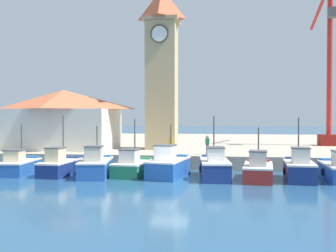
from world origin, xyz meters
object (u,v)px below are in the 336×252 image
object	(u,v)px
fishing_boat_left_outer	(60,165)
fishing_boat_mid_right	(215,167)
fishing_boat_far_left	(19,165)
fishing_boat_right_outer	(299,169)
port_crane_near	(329,85)
clock_tower	(162,64)
warehouse_left	(63,119)
fishing_boat_right_inner	(258,170)
dock_worker_near_tower	(171,144)
fishing_boat_mid_left	(132,166)
fishing_boat_left_inner	(96,166)
dock_worker_along_quay	(207,145)
fishing_boat_center	(168,166)

from	to	relation	value
fishing_boat_left_outer	fishing_boat_mid_right	size ratio (longest dim) A/B	0.84
fishing_boat_far_left	fishing_boat_right_outer	bearing A→B (deg)	-0.71
port_crane_near	clock_tower	bearing A→B (deg)	-157.56
warehouse_left	fishing_boat_right_inner	bearing A→B (deg)	-28.60
fishing_boat_right_outer	dock_worker_near_tower	size ratio (longest dim) A/B	2.69
fishing_boat_mid_left	port_crane_near	bearing A→B (deg)	43.39
fishing_boat_far_left	dock_worker_near_tower	distance (m)	12.10
clock_tower	dock_worker_near_tower	world-z (taller)	clock_tower
fishing_boat_left_inner	clock_tower	bearing A→B (deg)	73.67
fishing_boat_mid_left	dock_worker_along_quay	size ratio (longest dim) A/B	2.68
fishing_boat_right_inner	clock_tower	xyz separation A→B (m)	(-8.28, 10.78, 8.72)
fishing_boat_mid_right	dock_worker_along_quay	world-z (taller)	fishing_boat_mid_right
fishing_boat_right_outer	dock_worker_along_quay	size ratio (longest dim) A/B	2.69
fishing_boat_far_left	fishing_boat_left_inner	xyz separation A→B (m)	(6.14, -0.41, 0.12)
fishing_boat_right_outer	warehouse_left	xyz separation A→B (m)	(-20.69, 9.63, 3.29)
fishing_boat_mid_right	fishing_boat_far_left	bearing A→B (deg)	-179.94
fishing_boat_center	warehouse_left	distance (m)	15.31
fishing_boat_left_outer	warehouse_left	xyz separation A→B (m)	(-3.69, 9.48, 3.38)
fishing_boat_left_inner	warehouse_left	world-z (taller)	warehouse_left
fishing_boat_right_inner	dock_worker_near_tower	world-z (taller)	fishing_boat_right_inner
fishing_boat_center	warehouse_left	world-z (taller)	warehouse_left
fishing_boat_mid_right	fishing_boat_mid_left	bearing A→B (deg)	175.71
dock_worker_along_quay	fishing_boat_center	bearing A→B (deg)	-117.67
fishing_boat_center	port_crane_near	distance (m)	24.25
fishing_boat_center	fishing_boat_far_left	bearing A→B (deg)	-179.41
fishing_boat_left_outer	port_crane_near	bearing A→B (deg)	37.02
fishing_boat_far_left	fishing_boat_right_outer	size ratio (longest dim) A/B	0.99
fishing_boat_left_outer	fishing_boat_mid_left	xyz separation A→B (m)	(5.33, 0.57, -0.04)
fishing_boat_mid_left	fishing_boat_right_inner	xyz separation A→B (m)	(8.94, -0.89, 0.02)
fishing_boat_far_left	fishing_boat_right_outer	xyz separation A→B (m)	(20.30, -0.25, 0.14)
fishing_boat_right_inner	port_crane_near	world-z (taller)	port_crane_near
fishing_boat_left_inner	clock_tower	distance (m)	14.17
fishing_boat_center	fishing_boat_right_outer	bearing A→B (deg)	-2.36
fishing_boat_far_left	fishing_boat_mid_left	size ratio (longest dim) A/B	0.99
fishing_boat_mid_right	fishing_boat_right_inner	size ratio (longest dim) A/B	1.11
fishing_boat_mid_left	port_crane_near	distance (m)	25.86
port_crane_near	dock_worker_near_tower	xyz separation A→B (m)	(-15.87, -12.35, -5.75)
fishing_boat_mid_right	fishing_boat_right_outer	world-z (taller)	fishing_boat_mid_right
fishing_boat_mid_right	fishing_boat_right_inner	distance (m)	2.99
fishing_boat_left_inner	port_crane_near	world-z (taller)	port_crane_near
fishing_boat_far_left	fishing_boat_mid_right	distance (m)	14.62
fishing_boat_mid_left	dock_worker_along_quay	world-z (taller)	fishing_boat_mid_left
fishing_boat_right_inner	dock_worker_along_quay	size ratio (longest dim) A/B	2.92
fishing_boat_far_left	fishing_boat_mid_left	xyz separation A→B (m)	(8.63, 0.47, 0.02)
dock_worker_along_quay	clock_tower	bearing A→B (deg)	131.17
dock_worker_along_quay	warehouse_left	bearing A→B (deg)	163.23
fishing_boat_left_inner	port_crane_near	xyz separation A→B (m)	(20.57, 17.97, 6.96)
dock_worker_near_tower	dock_worker_along_quay	bearing A→B (deg)	-2.57
fishing_boat_left_inner	dock_worker_near_tower	bearing A→B (deg)	50.06
fishing_boat_mid_left	dock_worker_along_quay	distance (m)	7.14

